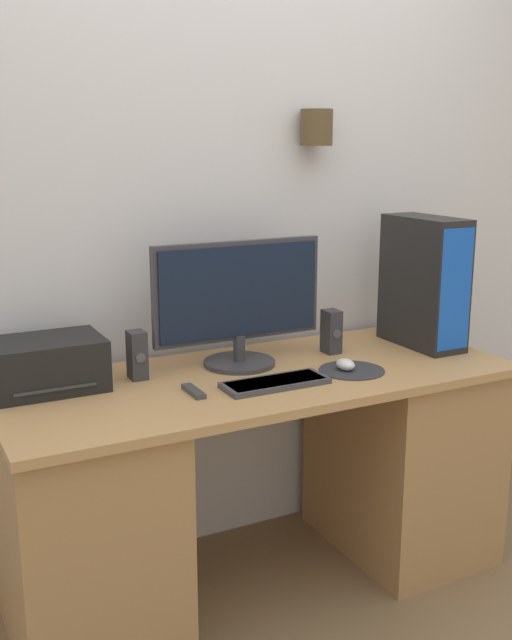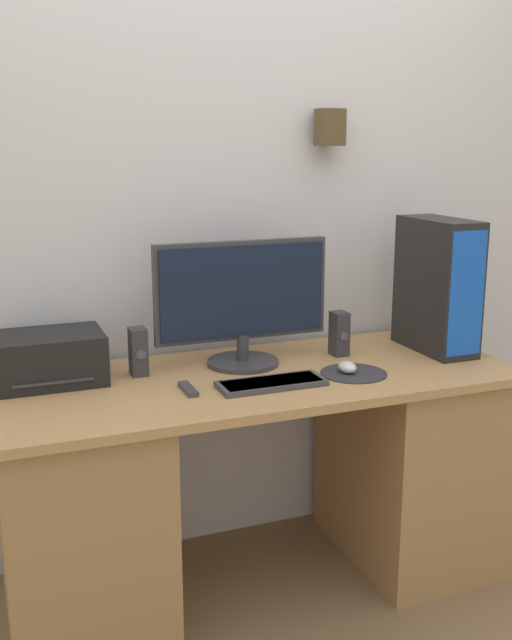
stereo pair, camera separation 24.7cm
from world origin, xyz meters
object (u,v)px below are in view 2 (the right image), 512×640
object	(u,v)px
keyboard	(271,383)
computer_tower	(438,285)
mouse	(347,367)
speaker_left	(138,352)
speaker_right	(339,334)
printer	(48,358)
remote_control	(188,389)
monitor	(242,299)

from	to	relation	value
keyboard	computer_tower	world-z (taller)	computer_tower
mouse	speaker_left	xyz separation A→B (m)	(-0.66, 0.25, 0.06)
speaker_right	printer	bearing A→B (deg)	176.79
mouse	speaker_left	size ratio (longest dim) A/B	0.48
speaker_right	remote_control	distance (m)	0.67
computer_tower	keyboard	bearing A→B (deg)	-166.56
monitor	speaker_right	distance (m)	0.40
computer_tower	remote_control	bearing A→B (deg)	-172.66
monitor	computer_tower	world-z (taller)	computer_tower
computer_tower	speaker_left	distance (m)	1.12
keyboard	remote_control	bearing A→B (deg)	169.81
printer	speaker_left	world-z (taller)	printer
computer_tower	remote_control	size ratio (longest dim) A/B	3.83
speaker_right	keyboard	bearing A→B (deg)	-146.58
keyboard	speaker_right	xyz separation A→B (m)	(0.37, 0.24, 0.07)
mouse	printer	bearing A→B (deg)	163.93
printer	remote_control	distance (m)	0.48
mouse	remote_control	bearing A→B (deg)	178.01
speaker_right	computer_tower	bearing A→B (deg)	-10.37
mouse	computer_tower	distance (m)	0.52
monitor	mouse	world-z (taller)	monitor
computer_tower	printer	xyz separation A→B (m)	(-1.40, 0.13, -0.17)
mouse	speaker_left	bearing A→B (deg)	159.51
mouse	computer_tower	bearing A→B (deg)	18.28
computer_tower	remote_control	distance (m)	1.04
computer_tower	speaker_left	xyz separation A→B (m)	(-1.11, 0.10, -0.17)
printer	speaker_right	xyz separation A→B (m)	(1.03, -0.06, -0.00)
speaker_left	monitor	bearing A→B (deg)	-1.84
computer_tower	printer	bearing A→B (deg)	174.88
mouse	monitor	bearing A→B (deg)	141.18
keyboard	printer	world-z (taller)	printer
mouse	keyboard	bearing A→B (deg)	-174.43
mouse	computer_tower	size ratio (longest dim) A/B	0.16
printer	speaker_left	xyz separation A→B (m)	(0.29, -0.03, -0.00)
monitor	printer	size ratio (longest dim) A/B	1.75
monitor	keyboard	distance (m)	0.34
remote_control	keyboard	bearing A→B (deg)	-10.19
mouse	speaker_left	distance (m)	0.70
printer	speaker_left	distance (m)	0.29
monitor	mouse	bearing A→B (deg)	-38.82
keyboard	speaker_right	world-z (taller)	speaker_right
mouse	computer_tower	xyz separation A→B (m)	(0.45, 0.15, 0.22)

